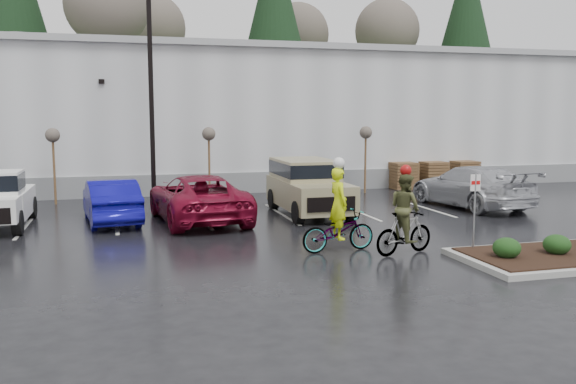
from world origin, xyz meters
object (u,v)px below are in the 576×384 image
object	(u,v)px
car_red	(198,198)
sapling_west	(53,139)
pallet_stack_c	(464,174)
lamppost	(150,67)
car_blue	(111,201)
pallet_stack_a	(403,175)
cyclist_hivis	(338,223)
sapling_east	(366,136)
fire_lane_sign	(475,203)
suv_tan	(309,187)
pallet_stack_b	(433,175)
cyclist_olive	(405,222)
sapling_mid	(209,138)
car_far_silver	(470,186)

from	to	relation	value
car_red	sapling_west	bearing A→B (deg)	-52.58
pallet_stack_c	car_red	distance (m)	16.17
lamppost	car_blue	distance (m)	6.64
pallet_stack_a	cyclist_hivis	xyz separation A→B (m)	(-8.11, -12.50, 0.12)
sapling_east	fire_lane_sign	distance (m)	13.06
sapling_west	sapling_east	size ratio (longest dim) A/B	1.00
suv_tan	pallet_stack_a	bearing A→B (deg)	42.16
pallet_stack_b	cyclist_olive	xyz separation A→B (m)	(-8.21, -13.31, 0.21)
pallet_stack_b	cyclist_hivis	bearing A→B (deg)	-128.13
lamppost	sapling_mid	xyz separation A→B (m)	(2.50, 1.00, -2.96)
pallet_stack_c	pallet_stack_a	bearing A→B (deg)	180.00
sapling_west	pallet_stack_b	world-z (taller)	sapling_west
pallet_stack_c	fire_lane_sign	world-z (taller)	fire_lane_sign
sapling_east	cyclist_olive	world-z (taller)	sapling_east
pallet_stack_a	cyclist_olive	world-z (taller)	cyclist_olive
car_red	car_far_silver	distance (m)	11.12
pallet_stack_a	pallet_stack_b	size ratio (longest dim) A/B	1.00
pallet_stack_a	suv_tan	world-z (taller)	suv_tan
car_blue	pallet_stack_b	bearing A→B (deg)	-165.72
pallet_stack_c	car_blue	size ratio (longest dim) A/B	0.29
car_far_silver	cyclist_olive	size ratio (longest dim) A/B	2.41
pallet_stack_b	pallet_stack_c	size ratio (longest dim) A/B	1.00
suv_tan	car_far_silver	world-z (taller)	suv_tan
fire_lane_sign	car_red	world-z (taller)	fire_lane_sign
lamppost	pallet_stack_b	distance (m)	15.19
pallet_stack_c	sapling_east	bearing A→B (deg)	-170.54
pallet_stack_a	car_blue	world-z (taller)	car_blue
car_red	sapling_east	bearing A→B (deg)	-152.45
cyclist_hivis	pallet_stack_a	bearing A→B (deg)	-39.37
car_red	suv_tan	bearing A→B (deg)	178.84
pallet_stack_a	car_red	size ratio (longest dim) A/B	0.23
suv_tan	lamppost	bearing A→B (deg)	141.53
pallet_stack_c	car_blue	world-z (taller)	car_blue
sapling_mid	car_red	size ratio (longest dim) A/B	0.54
pallet_stack_b	car_red	distance (m)	14.55
sapling_east	fire_lane_sign	xyz separation A→B (m)	(-2.20, -12.80, -1.32)
sapling_east	car_blue	xyz separation A→B (m)	(-11.69, -5.12, -1.96)
sapling_mid	sapling_east	bearing A→B (deg)	0.00
suv_tan	car_far_silver	bearing A→B (deg)	0.16
sapling_mid	pallet_stack_c	size ratio (longest dim) A/B	2.37
sapling_east	fire_lane_sign	world-z (taller)	sapling_east
car_blue	pallet_stack_a	bearing A→B (deg)	-163.45
pallet_stack_a	pallet_stack_b	world-z (taller)	same
fire_lane_sign	cyclist_olive	size ratio (longest dim) A/B	0.90
sapling_mid	cyclist_hivis	world-z (taller)	sapling_mid
sapling_west	fire_lane_sign	xyz separation A→B (m)	(11.80, -12.80, -1.32)
pallet_stack_b	pallet_stack_c	bearing A→B (deg)	0.00
pallet_stack_c	cyclist_hivis	world-z (taller)	cyclist_hivis
pallet_stack_b	cyclist_hivis	xyz separation A→B (m)	(-9.81, -12.50, 0.12)
lamppost	cyclist_hivis	xyz separation A→B (m)	(4.39, -10.50, -4.89)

